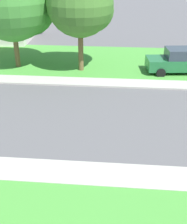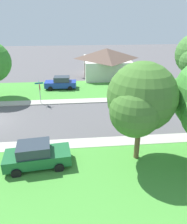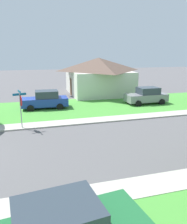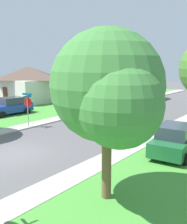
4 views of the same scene
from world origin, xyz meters
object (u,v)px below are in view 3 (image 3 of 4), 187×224
car_blue_behind_trees (45,100)px  car_grey_driveway_right (147,96)px  house_left_setback (98,75)px  stop_sign_far_corner (21,103)px

car_blue_behind_trees → car_grey_driveway_right: size_ratio=1.01×
house_left_setback → car_grey_driveway_right: bearing=22.3°
stop_sign_far_corner → house_left_setback: house_left_setback is taller
car_grey_driveway_right → house_left_setback: size_ratio=0.47×
stop_sign_far_corner → house_left_setback: bearing=141.8°
stop_sign_far_corner → car_blue_behind_trees: stop_sign_far_corner is taller
car_blue_behind_trees → house_left_setback: 9.88m
stop_sign_far_corner → car_blue_behind_trees: size_ratio=0.63×
car_blue_behind_trees → house_left_setback: bearing=131.4°
car_blue_behind_trees → car_grey_driveway_right: (0.84, 10.31, 0.00)m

